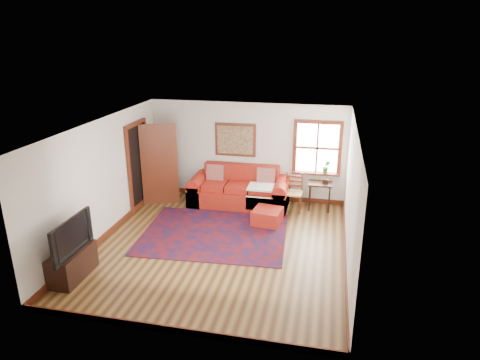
% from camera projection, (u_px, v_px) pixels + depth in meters
% --- Properties ---
extents(ground, '(5.50, 5.50, 0.00)m').
position_uv_depth(ground, '(221.00, 246.00, 8.75)').
color(ground, '#412711').
rests_on(ground, ground).
extents(room_envelope, '(5.04, 5.54, 2.52)m').
position_uv_depth(room_envelope, '(220.00, 169.00, 8.22)').
color(room_envelope, silver).
rests_on(room_envelope, ground).
extents(window, '(1.18, 0.20, 1.38)m').
position_uv_depth(window, '(318.00, 154.00, 10.45)').
color(window, white).
rests_on(window, ground).
extents(doorway, '(0.89, 1.08, 2.14)m').
position_uv_depth(doorway, '(151.00, 164.00, 10.48)').
color(doorway, black).
rests_on(doorway, ground).
extents(framed_artwork, '(1.05, 0.07, 0.85)m').
position_uv_depth(framed_artwork, '(235.00, 140.00, 10.80)').
color(framed_artwork, '#5E2514').
rests_on(framed_artwork, ground).
extents(persian_rug, '(3.21, 2.64, 0.02)m').
position_uv_depth(persian_rug, '(214.00, 233.00, 9.26)').
color(persian_rug, '#5A0C0D').
rests_on(persian_rug, ground).
extents(red_leather_sofa, '(2.46, 1.02, 0.96)m').
position_uv_depth(red_leather_sofa, '(240.00, 192.00, 10.76)').
color(red_leather_sofa, '#9F1F14').
rests_on(red_leather_sofa, ground).
extents(red_ottoman, '(0.69, 0.69, 0.35)m').
position_uv_depth(red_ottoman, '(267.00, 217.00, 9.70)').
color(red_ottoman, '#9F1F14').
rests_on(red_ottoman, ground).
extents(side_table, '(0.57, 0.43, 0.68)m').
position_uv_depth(side_table, '(320.00, 188.00, 10.36)').
color(side_table, black).
rests_on(side_table, ground).
extents(ladder_back_chair, '(0.44, 0.42, 0.92)m').
position_uv_depth(ladder_back_chair, '(293.00, 191.00, 10.33)').
color(ladder_back_chair, tan).
rests_on(ladder_back_chair, ground).
extents(media_cabinet, '(0.44, 0.97, 0.53)m').
position_uv_depth(media_cabinet, '(72.00, 264.00, 7.56)').
color(media_cabinet, black).
rests_on(media_cabinet, ground).
extents(television, '(0.15, 1.14, 0.66)m').
position_uv_depth(television, '(66.00, 236.00, 7.28)').
color(television, black).
rests_on(television, media_cabinet).
extents(candle_hurricane, '(0.12, 0.12, 0.18)m').
position_uv_depth(candle_hurricane, '(85.00, 236.00, 7.80)').
color(candle_hurricane, silver).
rests_on(candle_hurricane, media_cabinet).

